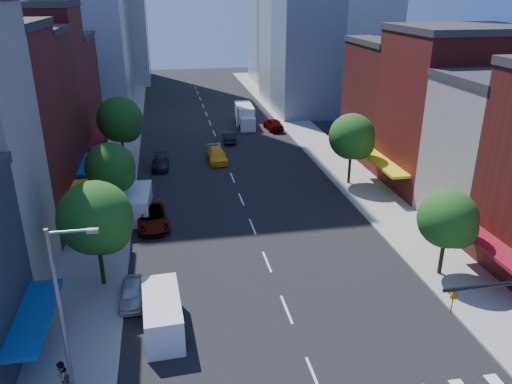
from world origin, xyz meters
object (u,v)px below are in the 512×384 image
at_px(parked_car_rear, 160,163).
at_px(cargo_van_near, 163,316).
at_px(traffic_car_oncoming, 229,137).
at_px(parked_car_second, 164,309).
at_px(taxi, 217,155).
at_px(cargo_van_far, 138,204).
at_px(box_truck, 245,116).
at_px(traffic_car_far, 273,124).
at_px(parked_car_front, 132,293).
at_px(parked_car_third, 152,218).
at_px(pedestrian_far, 62,377).

distance_m(parked_car_rear, cargo_van_near, 29.23).
bearing_deg(traffic_car_oncoming, cargo_van_near, 80.57).
xyz_separation_m(parked_car_second, traffic_car_oncoming, (9.00, 36.92, 0.01)).
height_order(cargo_van_near, taxi, cargo_van_near).
bearing_deg(cargo_van_far, box_truck, 66.76).
bearing_deg(parked_car_second, traffic_car_far, 63.50).
distance_m(cargo_van_far, box_truck, 32.62).
bearing_deg(parked_car_front, parked_car_rear, 86.16).
bearing_deg(box_truck, taxi, -108.58).
distance_m(cargo_van_near, traffic_car_oncoming, 39.21).
height_order(parked_car_third, traffic_car_far, traffic_car_far).
distance_m(cargo_van_far, traffic_car_far, 32.00).
xyz_separation_m(cargo_van_near, pedestrian_far, (-4.94, -4.01, -0.09)).
height_order(parked_car_front, cargo_van_near, cargo_van_near).
bearing_deg(parked_car_second, parked_car_rear, 84.40).
xyz_separation_m(parked_car_second, parked_car_rear, (0.00, 28.01, -0.05)).
bearing_deg(traffic_car_oncoming, parked_car_rear, 48.70).
xyz_separation_m(parked_car_third, pedestrian_far, (-4.21, -18.45, 0.25)).
bearing_deg(parked_car_third, parked_car_second, -92.42).
relative_size(parked_car_front, taxi, 0.74).
height_order(parked_car_second, traffic_car_far, traffic_car_far).
bearing_deg(cargo_van_far, taxi, 61.36).
xyz_separation_m(parked_car_rear, pedestrian_far, (-5.03, -33.23, 0.37)).
bearing_deg(traffic_car_oncoming, parked_car_front, 76.40).
height_order(taxi, traffic_car_oncoming, taxi).
distance_m(parked_car_second, pedestrian_far, 7.25).
bearing_deg(parked_car_second, cargo_van_far, 91.80).
xyz_separation_m(parked_car_front, parked_car_third, (1.18, 11.03, 0.12)).
distance_m(parked_car_third, box_truck, 34.16).
bearing_deg(traffic_car_oncoming, pedestrian_far, 75.57).
bearing_deg(parked_car_second, traffic_car_oncoming, 70.70).
height_order(taxi, traffic_car_far, traffic_car_far).
distance_m(parked_car_front, pedestrian_far, 8.02).
bearing_deg(box_truck, traffic_car_oncoming, -111.02).
xyz_separation_m(cargo_van_far, box_truck, (14.37, 29.28, 0.28)).
distance_m(cargo_van_near, taxi, 31.24).
relative_size(parked_car_third, parked_car_rear, 1.24).
bearing_deg(parked_car_rear, taxi, 13.82).
relative_size(traffic_car_oncoming, box_truck, 0.56).
distance_m(parked_car_rear, cargo_van_far, 12.72).
bearing_deg(parked_car_second, taxi, 71.90).
relative_size(parked_car_front, parked_car_third, 0.69).
distance_m(cargo_van_far, taxi, 16.28).
bearing_deg(cargo_van_near, traffic_car_oncoming, 73.86).
xyz_separation_m(parked_car_front, box_truck, (14.36, 42.54, 0.79)).
height_order(parked_car_front, cargo_van_far, cargo_van_far).
bearing_deg(parked_car_third, taxi, 59.60).
bearing_deg(box_truck, parked_car_third, -110.46).
xyz_separation_m(parked_car_rear, cargo_van_near, (-0.09, -29.22, 0.46)).
bearing_deg(parked_car_third, parked_car_rear, 80.89).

